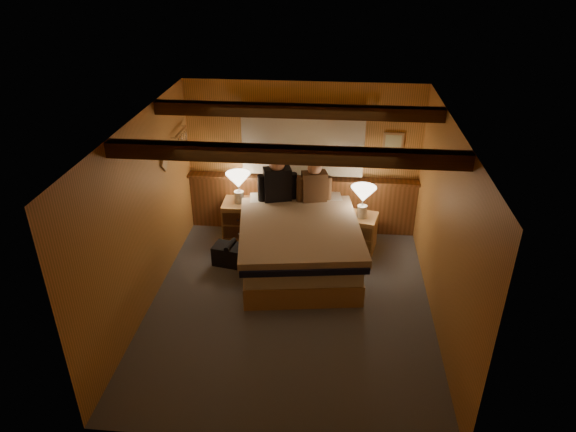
# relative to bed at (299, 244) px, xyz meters

# --- Properties ---
(floor) EXTENTS (4.20, 4.20, 0.00)m
(floor) POSITION_rel_bed_xyz_m (-0.04, -0.93, -0.37)
(floor) COLOR #545A64
(floor) RESTS_ON ground
(ceiling) EXTENTS (4.20, 4.20, 0.00)m
(ceiling) POSITION_rel_bed_xyz_m (-0.04, -0.93, 2.03)
(ceiling) COLOR #B88C45
(ceiling) RESTS_ON wall_back
(wall_back) EXTENTS (3.60, 0.00, 3.60)m
(wall_back) POSITION_rel_bed_xyz_m (-0.04, 1.17, 0.83)
(wall_back) COLOR #D8914D
(wall_back) RESTS_ON floor
(wall_left) EXTENTS (0.00, 4.20, 4.20)m
(wall_left) POSITION_rel_bed_xyz_m (-1.84, -0.93, 0.83)
(wall_left) COLOR #D8914D
(wall_left) RESTS_ON floor
(wall_right) EXTENTS (0.00, 4.20, 4.20)m
(wall_right) POSITION_rel_bed_xyz_m (1.76, -0.93, 0.83)
(wall_right) COLOR #D8914D
(wall_right) RESTS_ON floor
(wall_front) EXTENTS (3.60, 0.00, 3.60)m
(wall_front) POSITION_rel_bed_xyz_m (-0.04, -3.03, 0.83)
(wall_front) COLOR #D8914D
(wall_front) RESTS_ON floor
(wainscot) EXTENTS (3.60, 0.23, 0.94)m
(wainscot) POSITION_rel_bed_xyz_m (-0.04, 1.10, 0.11)
(wainscot) COLOR brown
(wainscot) RESTS_ON wall_back
(curtain_window) EXTENTS (2.18, 0.09, 1.11)m
(curtain_window) POSITION_rel_bed_xyz_m (-0.04, 1.10, 1.15)
(curtain_window) COLOR #442811
(curtain_window) RESTS_ON wall_back
(ceiling_beams) EXTENTS (3.60, 1.65, 0.16)m
(ceiling_beams) POSITION_rel_bed_xyz_m (-0.04, -0.78, 1.94)
(ceiling_beams) COLOR #442811
(ceiling_beams) RESTS_ON ceiling
(coat_rail) EXTENTS (0.05, 0.55, 0.24)m
(coat_rail) POSITION_rel_bed_xyz_m (-1.76, 0.64, 1.29)
(coat_rail) COLOR silver
(coat_rail) RESTS_ON wall_left
(framed_print) EXTENTS (0.30, 0.04, 0.25)m
(framed_print) POSITION_rel_bed_xyz_m (1.31, 1.14, 1.18)
(framed_print) COLOR tan
(framed_print) RESTS_ON wall_back
(bed) EXTENTS (1.89, 2.31, 0.72)m
(bed) POSITION_rel_bed_xyz_m (0.00, 0.00, 0.00)
(bed) COLOR #AD824A
(bed) RESTS_ON floor
(nightstand_left) EXTENTS (0.55, 0.49, 0.59)m
(nightstand_left) POSITION_rel_bed_xyz_m (-0.98, 0.80, -0.08)
(nightstand_left) COLOR #AD824A
(nightstand_left) RESTS_ON floor
(nightstand_right) EXTENTS (0.59, 0.55, 0.55)m
(nightstand_right) POSITION_rel_bed_xyz_m (0.86, 0.58, -0.10)
(nightstand_right) COLOR #AD824A
(nightstand_right) RESTS_ON floor
(lamp_left) EXTENTS (0.38, 0.38, 0.49)m
(lamp_left) POSITION_rel_bed_xyz_m (-0.99, 0.78, 0.56)
(lamp_left) COLOR silver
(lamp_left) RESTS_ON nightstand_left
(lamp_right) EXTENTS (0.37, 0.37, 0.49)m
(lamp_right) POSITION_rel_bed_xyz_m (0.89, 0.56, 0.52)
(lamp_right) COLOR silver
(lamp_right) RESTS_ON nightstand_right
(person_left) EXTENTS (0.58, 0.33, 0.72)m
(person_left) POSITION_rel_bed_xyz_m (-0.39, 0.70, 0.63)
(person_left) COLOR black
(person_left) RESTS_ON bed
(person_right) EXTENTS (0.52, 0.29, 0.65)m
(person_right) POSITION_rel_bed_xyz_m (0.16, 0.73, 0.60)
(person_right) COLOR #4E331F
(person_right) RESTS_ON bed
(duffel_bag) EXTENTS (0.54, 0.39, 0.36)m
(duffel_bag) POSITION_rel_bed_xyz_m (-0.99, -0.03, -0.22)
(duffel_bag) COLOR black
(duffel_bag) RESTS_ON floor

